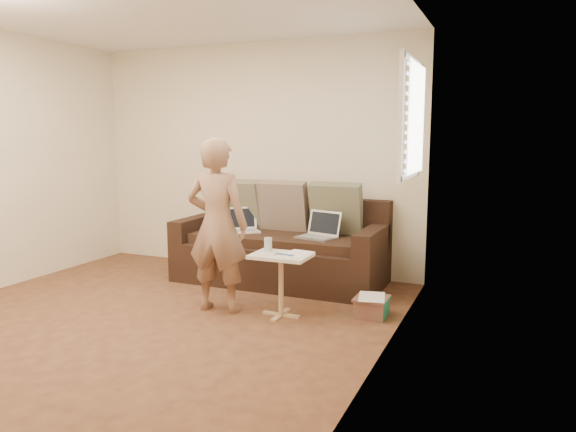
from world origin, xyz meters
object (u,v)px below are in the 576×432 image
at_px(sofa, 280,243).
at_px(laptop_white, 242,232).
at_px(laptop_silver, 316,238).
at_px(side_table, 281,285).
at_px(striped_box, 372,307).
at_px(person, 217,225).
at_px(drinking_glass, 268,244).

height_order(sofa, laptop_white, sofa).
bearing_deg(laptop_silver, laptop_white, -166.45).
bearing_deg(sofa, laptop_white, -172.34).
relative_size(side_table, striped_box, 1.95).
bearing_deg(person, side_table, -178.64).
relative_size(sofa, person, 1.42).
distance_m(laptop_white, drinking_glass, 1.15).
bearing_deg(person, striped_box, -170.26).
xyz_separation_m(side_table, drinking_glass, (-0.15, 0.07, 0.33)).
bearing_deg(side_table, person, -172.88).
xyz_separation_m(sofa, person, (-0.12, -1.09, 0.35)).
xyz_separation_m(side_table, striped_box, (0.73, 0.29, -0.19)).
bearing_deg(striped_box, sofa, 148.64).
distance_m(person, drinking_glass, 0.48).
distance_m(person, striped_box, 1.52).
distance_m(sofa, laptop_silver, 0.46).
bearing_deg(drinking_glass, sofa, 107.89).
xyz_separation_m(laptop_silver, drinking_glass, (-0.13, -0.87, 0.09)).
relative_size(laptop_silver, laptop_white, 1.05).
relative_size(side_table, drinking_glass, 4.58).
relative_size(person, side_table, 2.81).
distance_m(laptop_silver, laptop_white, 0.86).
xyz_separation_m(sofa, drinking_glass, (0.31, -0.95, 0.18)).
bearing_deg(person, drinking_glass, -167.74).
distance_m(sofa, side_table, 1.12).
bearing_deg(laptop_silver, sofa, -175.04).
height_order(laptop_silver, striped_box, laptop_silver).
bearing_deg(person, sofa, -102.16).
bearing_deg(drinking_glass, laptop_white, 129.33).
distance_m(laptop_white, striped_box, 1.80).
bearing_deg(striped_box, laptop_silver, 139.15).
xyz_separation_m(person, side_table, (0.58, 0.07, -0.50)).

